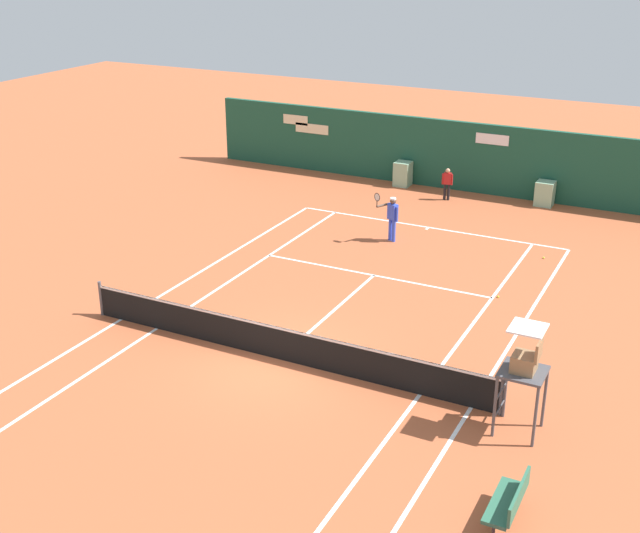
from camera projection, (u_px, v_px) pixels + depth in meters
name	position (u px, v px, depth m)	size (l,w,h in m)	color
ground_plane	(289.00, 350.00, 22.26)	(80.00, 80.00, 0.01)	#B25633
tennis_net	(278.00, 342.00, 21.59)	(12.10, 0.10, 1.07)	#4C4C51
sponsor_back_wall	(472.00, 159.00, 35.23)	(25.00, 1.02, 3.02)	#194C38
umpire_chair	(524.00, 366.00, 18.00)	(1.00, 1.00, 2.64)	#47474C
player_bench	(510.00, 500.00, 15.58)	(0.54, 1.50, 0.88)	#38383D
player_on_baseline	(392.00, 215.00, 29.69)	(0.85, 0.66, 1.88)	blue
ball_kid_left_post	(447.00, 182.00, 34.36)	(0.45, 0.23, 1.37)	black
tennis_ball_near_service_line	(498.00, 297.00, 25.40)	(0.07, 0.07, 0.07)	#CCE033
tennis_ball_by_sideline	(544.00, 258.00, 28.43)	(0.07, 0.07, 0.07)	#CCE033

